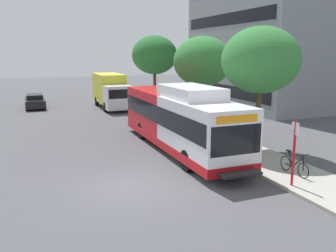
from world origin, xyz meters
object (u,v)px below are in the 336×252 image
Objects in this scene: parked_car_far_lane at (35,101)px; bicycle_parked at (294,165)px; street_tree_far_block at (155,55)px; box_truck_background at (111,90)px; transit_bus at (179,120)px; street_tree_near_stop at (261,60)px; bus_stop_sign_pole at (294,148)px; street_tree_mid_block at (203,62)px.

bicycle_parked is at bearing -68.97° from parked_car_far_lane.
street_tree_far_block is 0.95× the size of box_truck_background.
parked_car_far_lane is (-9.68, 25.19, 0.10)m from bicycle_parked.
street_tree_near_stop is at bearing -27.10° from transit_bus.
street_tree_far_block is (1.72, 20.78, 3.41)m from bus_stop_sign_pole.
street_tree_near_stop reaches higher than box_truck_background.
parked_car_far_lane is at bearing 108.36° from bus_stop_sign_pole.
street_tree_far_block is at bearing -36.09° from box_truck_background.
transit_bus is at bearing 104.55° from bus_stop_sign_pole.
transit_bus reaches higher than box_truck_background.
street_tree_far_block is at bearing -27.49° from parked_car_far_lane.
transit_bus is 1.83× the size of street_tree_far_block.
street_tree_far_block reaches higher than parked_car_far_lane.
box_truck_background reaches higher than bus_stop_sign_pole.
parked_car_far_lane is 7.51m from box_truck_background.
transit_bus is at bearing -104.40° from street_tree_far_block.
transit_bus is at bearing -89.96° from box_truck_background.
street_tree_near_stop is at bearing -78.38° from box_truck_background.
parked_car_far_lane is at bearing 127.81° from street_tree_mid_block.
transit_bus is at bearing -70.29° from parked_car_far_lane.
parked_car_far_lane is 0.64× the size of box_truck_background.
parked_car_far_lane is (-10.63, 21.13, -4.25)m from street_tree_near_stop.
street_tree_near_stop reaches higher than street_tree_mid_block.
parked_car_far_lane reaches higher than bicycle_parked.
street_tree_mid_block reaches higher than parked_car_far_lane.
bicycle_parked is 6.02m from street_tree_near_stop.
transit_bus is at bearing 152.90° from street_tree_near_stop.
bus_stop_sign_pole is 6.34m from street_tree_near_stop.
bicycle_parked is at bearing -92.14° from street_tree_far_block.
box_truck_background is at bearing -22.42° from parked_car_far_lane.
street_tree_near_stop is 24.03m from parked_car_far_lane.
transit_bus is 20.44m from parked_car_far_lane.
street_tree_mid_block is (2.21, 12.15, 3.02)m from bus_stop_sign_pole.
box_truck_background is (-2.81, 22.36, 1.18)m from bicycle_parked.
parked_car_far_lane is (-6.88, 19.21, -1.04)m from transit_bus.
box_truck_background is at bearing 101.62° from street_tree_near_stop.
street_tree_near_stop is at bearing -63.29° from parked_car_far_lane.
street_tree_near_stop is at bearing -92.22° from street_tree_mid_block.
parked_car_far_lane is at bearing 157.58° from box_truck_background.
street_tree_mid_block is 12.28m from box_truck_background.
bicycle_parked is at bearing 45.88° from bus_stop_sign_pole.
street_tree_mid_block is at bearing -86.80° from street_tree_far_block.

